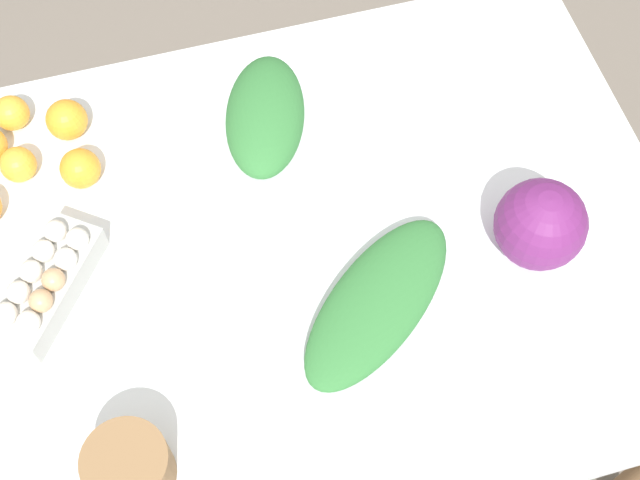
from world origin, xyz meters
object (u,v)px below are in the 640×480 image
Objects in this scene: paper_bag at (129,468)px; greens_bunch_dandelion at (265,116)px; greens_bunch_kale at (378,302)px; orange_2 at (67,120)px; cabbage_purple at (540,224)px; egg_carton at (46,283)px; orange_3 at (12,113)px; orange_0 at (18,165)px; orange_1 at (80,168)px.

greens_bunch_dandelion is at bearing 58.77° from paper_bag.
orange_2 reaches higher than greens_bunch_kale.
cabbage_purple is 0.90m from egg_carton.
orange_2 is at bearing -25.73° from orange_3.
orange_2 is (0.11, 0.08, 0.01)m from orange_0.
orange_1 is at bearing -85.60° from orange_2.
orange_2 is at bearing 131.48° from greens_bunch_kale.
orange_0 is at bearing 159.02° from orange_1.
egg_carton is 3.23× the size of orange_2.
paper_bag is at bearing 49.82° from egg_carton.
egg_carton reaches higher than orange_3.
greens_bunch_dandelion reaches higher than orange_1.
greens_bunch_kale is 4.79× the size of orange_2.
cabbage_purple is 1.00m from orange_0.
cabbage_purple is 0.95m from orange_2.
cabbage_purple is 1.06m from orange_3.
greens_bunch_dandelion is 4.21× the size of orange_0.
orange_2 reaches higher than orange_3.
orange_3 reaches higher than greens_bunch_kale.
greens_bunch_kale is (0.57, -0.19, -0.01)m from egg_carton.
greens_bunch_kale is at bearing -38.47° from orange_0.
egg_carton reaches higher than orange_0.
egg_carton is at bearing -112.02° from orange_1.
paper_bag is at bearing -81.93° from orange_3.
paper_bag is (0.09, -0.37, 0.01)m from egg_carton.
orange_1 reaches higher than orange_3.
greens_bunch_kale is 0.75m from orange_0.
orange_2 is at bearing 90.33° from paper_bag.
orange_3 is (-0.59, 0.60, 0.00)m from greens_bunch_kale.
orange_1 is (-0.47, 0.42, 0.01)m from greens_bunch_kale.
orange_2 is at bearing 148.12° from cabbage_purple.
orange_2 is at bearing 35.97° from orange_0.
orange_0 is 0.85× the size of orange_2.
greens_bunch_dandelion is (-0.10, 0.45, 0.01)m from greens_bunch_kale.
egg_carton is at bearing -86.90° from orange_3.
orange_0 is 0.13m from orange_3.
egg_carton is 0.28m from orange_0.
orange_2 is (-0.48, 0.55, 0.01)m from greens_bunch_kale.
greens_bunch_dandelion is (0.38, 0.63, -0.01)m from paper_bag.
paper_bag is 0.73m from orange_2.
orange_0 is 0.13m from orange_2.
paper_bag reaches higher than orange_1.
egg_carton reaches higher than orange_1.
greens_bunch_dandelion is 0.38m from orange_1.
orange_2 is (-0.00, 0.73, -0.01)m from paper_bag.
cabbage_purple is at bearing -31.20° from orange_3.
greens_bunch_kale is 0.73m from orange_2.
orange_2 is at bearing 165.65° from greens_bunch_dandelion.
egg_carton is at bearing -85.30° from orange_0.
greens_bunch_kale is (-0.32, -0.05, -0.05)m from cabbage_purple.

